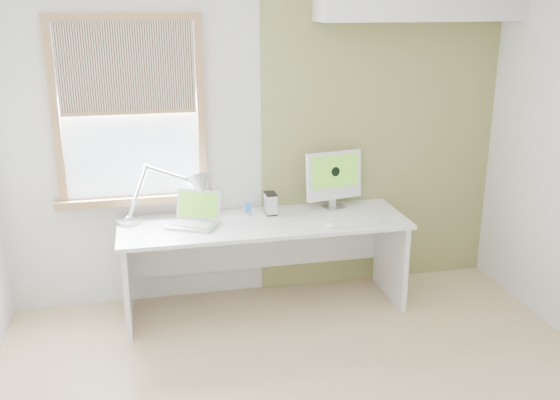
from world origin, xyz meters
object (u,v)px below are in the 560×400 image
object	(u,v)px
desk_lamp	(187,190)
laptop	(195,216)
external_drive	(270,203)
desk	(263,242)
imac	(334,177)

from	to	relation	value
desk_lamp	laptop	distance (m)	0.21
desk_lamp	external_drive	distance (m)	0.66
desk	imac	xyz separation A→B (m)	(0.61, 0.15, 0.46)
desk_lamp	laptop	world-z (taller)	desk_lamp
imac	laptop	bearing A→B (deg)	-171.83
laptop	imac	size ratio (longest dim) A/B	0.92
desk_lamp	laptop	size ratio (longest dim) A/B	1.80
desk_lamp	imac	xyz separation A→B (m)	(1.18, 0.05, 0.02)
desk	imac	size ratio (longest dim) A/B	4.58
external_drive	imac	world-z (taller)	imac
desk	laptop	xyz separation A→B (m)	(-0.52, -0.01, 0.26)
desk	imac	world-z (taller)	imac
external_drive	imac	bearing A→B (deg)	5.22
desk	laptop	world-z (taller)	laptop
desk_lamp	external_drive	bearing A→B (deg)	0.27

